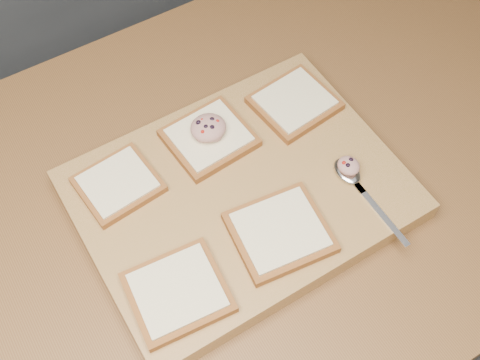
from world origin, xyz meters
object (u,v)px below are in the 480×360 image
object	(u,v)px
tuna_salad_dollop	(208,128)
cutting_board	(240,194)
spoon	(352,177)
bread_far_center	(209,138)

from	to	relation	value
tuna_salad_dollop	cutting_board	bearing A→B (deg)	-93.07
tuna_salad_dollop	spoon	size ratio (longest dim) A/B	0.33
cutting_board	bread_far_center	world-z (taller)	bread_far_center
cutting_board	bread_far_center	distance (m)	0.10
bread_far_center	spoon	world-z (taller)	bread_far_center
tuna_salad_dollop	bread_far_center	bearing A→B (deg)	-110.26
cutting_board	bread_far_center	size ratio (longest dim) A/B	3.60
spoon	bread_far_center	bearing A→B (deg)	130.28
cutting_board	tuna_salad_dollop	xyz separation A→B (m)	(0.01, 0.10, 0.05)
bread_far_center	tuna_salad_dollop	xyz separation A→B (m)	(0.00, 0.00, 0.02)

